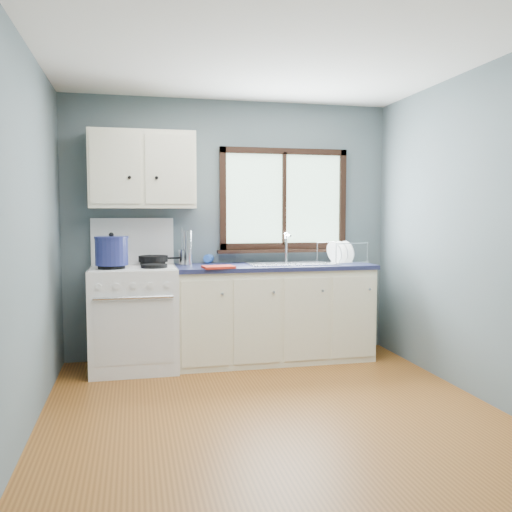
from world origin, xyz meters
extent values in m
cube|color=brown|center=(0.00, 0.00, -0.01)|extent=(3.20, 3.60, 0.02)
cube|color=white|center=(0.00, 0.00, 2.51)|extent=(3.20, 3.60, 0.02)
cube|color=slate|center=(0.00, 1.81, 1.25)|extent=(3.20, 0.02, 2.50)
cube|color=slate|center=(0.00, -1.81, 1.25)|extent=(3.20, 0.02, 2.50)
cube|color=slate|center=(-1.61, 0.00, 1.25)|extent=(0.02, 3.60, 2.50)
cube|color=slate|center=(1.61, 0.00, 1.25)|extent=(0.02, 3.60, 2.50)
cube|color=white|center=(-0.95, 1.47, 0.46)|extent=(0.76, 0.65, 0.92)
cube|color=white|center=(-0.95, 1.77, 1.14)|extent=(0.76, 0.05, 0.44)
cube|color=silver|center=(-0.95, 1.47, 0.93)|extent=(0.72, 0.59, 0.01)
cylinder|color=black|center=(-1.13, 1.32, 0.95)|extent=(0.23, 0.23, 0.03)
cylinder|color=black|center=(-0.77, 1.32, 0.95)|extent=(0.23, 0.23, 0.03)
cylinder|color=black|center=(-1.13, 1.61, 0.95)|extent=(0.23, 0.23, 0.03)
cylinder|color=black|center=(-0.77, 1.61, 0.95)|extent=(0.23, 0.23, 0.03)
cylinder|color=silver|center=(-0.95, 1.12, 0.70)|extent=(0.66, 0.02, 0.02)
cube|color=silver|center=(-0.95, 1.14, 0.40)|extent=(0.66, 0.01, 0.55)
cube|color=#F3EDC9|center=(0.36, 1.49, 0.44)|extent=(1.85, 0.60, 0.88)
cube|color=black|center=(0.36, 1.51, 0.04)|extent=(1.85, 0.54, 0.08)
cube|color=#191C3D|center=(0.36, 1.49, 0.90)|extent=(1.89, 0.64, 0.04)
cube|color=silver|center=(0.54, 1.49, 0.92)|extent=(0.84, 0.46, 0.01)
cube|color=silver|center=(0.34, 1.49, 0.85)|extent=(0.36, 0.40, 0.14)
cube|color=silver|center=(0.74, 1.49, 0.85)|extent=(0.36, 0.40, 0.14)
cylinder|color=silver|center=(0.54, 1.69, 1.06)|extent=(0.02, 0.02, 0.28)
cylinder|color=silver|center=(0.54, 1.62, 1.19)|extent=(0.02, 0.16, 0.02)
sphere|color=silver|center=(0.54, 1.69, 1.20)|extent=(0.04, 0.04, 0.04)
cube|color=#9EC6A8|center=(0.54, 1.79, 1.55)|extent=(1.22, 0.01, 0.92)
cube|color=black|center=(0.54, 1.77, 2.02)|extent=(1.30, 0.05, 0.06)
cube|color=black|center=(0.54, 1.77, 1.08)|extent=(1.30, 0.05, 0.06)
cube|color=black|center=(-0.08, 1.77, 1.55)|extent=(0.06, 0.05, 1.00)
cube|color=black|center=(1.16, 1.77, 1.55)|extent=(0.06, 0.05, 1.00)
cube|color=black|center=(0.54, 1.77, 1.55)|extent=(0.03, 0.05, 0.92)
cube|color=black|center=(0.54, 1.74, 1.03)|extent=(1.36, 0.10, 0.03)
cube|color=#F3EDC9|center=(-0.85, 1.63, 1.80)|extent=(0.95, 0.32, 0.70)
cube|color=#F3EDC9|center=(-1.09, 1.46, 1.80)|extent=(0.44, 0.01, 0.62)
cube|color=#F3EDC9|center=(-0.61, 1.46, 1.80)|extent=(0.44, 0.01, 0.62)
sphere|color=black|center=(-0.97, 1.45, 1.72)|extent=(0.03, 0.03, 0.03)
sphere|color=black|center=(-0.73, 1.45, 1.72)|extent=(0.03, 0.03, 0.03)
cylinder|color=black|center=(-0.77, 1.60, 0.99)|extent=(0.31, 0.31, 0.05)
cube|color=black|center=(-0.58, 1.63, 0.99)|extent=(0.15, 0.05, 0.02)
cylinder|color=navy|center=(-1.13, 1.32, 1.08)|extent=(0.28, 0.28, 0.23)
cylinder|color=navy|center=(-1.13, 1.32, 1.20)|extent=(0.29, 0.29, 0.02)
sphere|color=black|center=(-1.13, 1.32, 1.22)|extent=(0.04, 0.04, 0.04)
cylinder|color=silver|center=(-0.47, 1.66, 0.99)|extent=(0.14, 0.14, 0.14)
cylinder|color=silver|center=(-0.45, 1.67, 1.14)|extent=(0.01, 0.01, 0.21)
cylinder|color=silver|center=(-0.49, 1.67, 1.16)|extent=(0.01, 0.01, 0.25)
cylinder|color=silver|center=(-0.47, 1.64, 1.13)|extent=(0.01, 0.01, 0.19)
cylinder|color=silver|center=(-0.44, 1.60, 1.08)|extent=(0.10, 0.10, 0.32)
imported|color=blue|center=(-0.25, 1.71, 1.04)|extent=(0.12, 0.12, 0.23)
cube|color=red|center=(-0.21, 1.25, 0.93)|extent=(0.29, 0.22, 0.02)
cube|color=silver|center=(1.06, 1.53, 0.93)|extent=(0.49, 0.43, 0.01)
cylinder|color=silver|center=(0.92, 1.32, 1.02)|extent=(0.01, 0.01, 0.20)
cylinder|color=silver|center=(1.29, 1.45, 1.02)|extent=(0.01, 0.01, 0.20)
cylinder|color=silver|center=(0.83, 1.60, 1.02)|extent=(0.01, 0.01, 0.20)
cylinder|color=silver|center=(1.20, 1.73, 1.02)|extent=(0.01, 0.01, 0.20)
cylinder|color=silver|center=(1.11, 1.39, 1.12)|extent=(0.38, 0.13, 0.01)
cylinder|color=silver|center=(1.01, 1.66, 1.12)|extent=(0.38, 0.13, 0.01)
cylinder|color=white|center=(0.97, 1.49, 1.03)|extent=(0.12, 0.22, 0.21)
cylinder|color=white|center=(1.04, 1.52, 1.03)|extent=(0.12, 0.22, 0.21)
cylinder|color=white|center=(1.12, 1.54, 1.03)|extent=(0.12, 0.22, 0.21)
camera|label=1|loc=(-0.94, -3.47, 1.40)|focal=38.00mm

